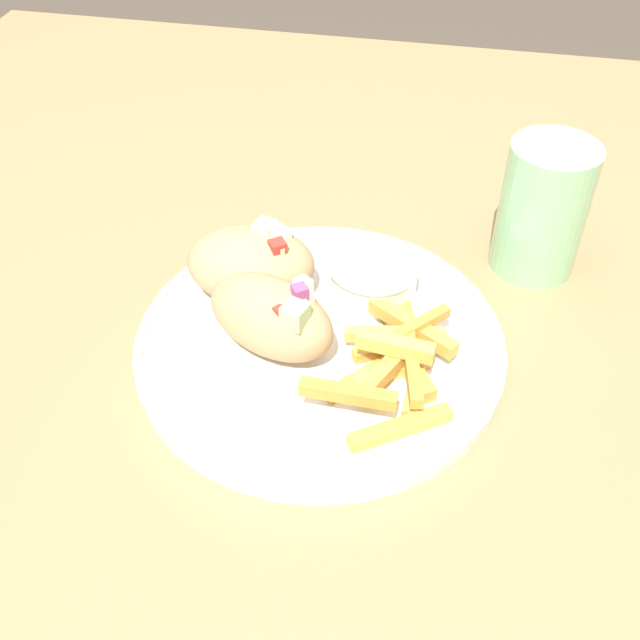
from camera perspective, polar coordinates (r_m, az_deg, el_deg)
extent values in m
cube|color=#9E7A51|center=(0.68, -1.20, -0.73)|extent=(1.22, 1.22, 0.04)
cylinder|color=#9E7A51|center=(1.47, -17.52, 6.50)|extent=(0.06, 0.06, 0.68)
cylinder|color=white|center=(0.63, 0.00, -1.80)|extent=(0.31, 0.31, 0.01)
torus|color=white|center=(0.62, 0.00, -1.21)|extent=(0.31, 0.31, 0.01)
ellipsoid|color=tan|center=(0.60, -3.77, 0.28)|extent=(0.13, 0.11, 0.06)
cube|color=silver|center=(0.58, -1.35, 1.51)|extent=(0.02, 0.02, 0.01)
cube|color=red|center=(0.57, -2.45, 0.47)|extent=(0.01, 0.01, 0.01)
cube|color=#A34C84|center=(0.57, -1.54, 2.15)|extent=(0.02, 0.02, 0.01)
cube|color=white|center=(0.58, -1.30, 2.61)|extent=(0.02, 0.02, 0.01)
cube|color=#B7D693|center=(0.56, -1.90, 0.40)|extent=(0.02, 0.02, 0.02)
ellipsoid|color=tan|center=(0.65, -5.29, 4.28)|extent=(0.12, 0.09, 0.06)
cube|color=silver|center=(0.64, -4.17, 6.80)|extent=(0.02, 0.02, 0.02)
cube|color=red|center=(0.63, -3.17, 5.71)|extent=(0.02, 0.02, 0.01)
cube|color=#B7D693|center=(0.63, -3.03, 5.45)|extent=(0.01, 0.01, 0.01)
cube|color=white|center=(0.64, -3.02, 6.41)|extent=(0.02, 0.02, 0.01)
cube|color=#E5B251|center=(0.60, 5.50, -3.64)|extent=(0.06, 0.06, 0.01)
cube|color=#E5B251|center=(0.59, 7.28, -4.80)|extent=(0.01, 0.07, 0.01)
cube|color=#E5B251|center=(0.59, 4.79, -4.17)|extent=(0.06, 0.04, 0.01)
cube|color=gold|center=(0.62, 6.89, -1.20)|extent=(0.03, 0.08, 0.01)
cube|color=gold|center=(0.59, 7.07, -3.91)|extent=(0.04, 0.06, 0.01)
cube|color=gold|center=(0.59, 3.61, -4.17)|extent=(0.06, 0.07, 0.01)
cube|color=gold|center=(0.56, 6.13, -8.15)|extent=(0.07, 0.05, 0.01)
cube|color=gold|center=(0.61, 5.50, -2.08)|extent=(0.06, 0.04, 0.01)
cube|color=gold|center=(0.62, 6.62, -1.47)|extent=(0.04, 0.06, 0.01)
cube|color=gold|center=(0.55, 2.15, -5.63)|extent=(0.07, 0.01, 0.01)
cube|color=gold|center=(0.60, 7.36, -0.52)|extent=(0.05, 0.06, 0.01)
cube|color=gold|center=(0.58, 4.95, -3.91)|extent=(0.04, 0.07, 0.01)
cube|color=#E5B251|center=(0.58, 5.76, -1.96)|extent=(0.06, 0.02, 0.01)
cube|color=gold|center=(0.61, 7.05, -0.49)|extent=(0.08, 0.05, 0.01)
cube|color=#E5B251|center=(0.61, 5.74, -1.11)|extent=(0.08, 0.02, 0.01)
cube|color=gold|center=(0.58, 7.01, -3.42)|extent=(0.03, 0.08, 0.01)
cylinder|color=white|center=(0.66, 4.07, 3.13)|extent=(0.08, 0.08, 0.03)
cylinder|color=beige|center=(0.65, 4.12, 3.91)|extent=(0.06, 0.06, 0.01)
torus|color=white|center=(0.65, 4.14, 4.12)|extent=(0.08, 0.08, 0.00)
cylinder|color=#8CCC93|center=(0.71, 16.61, 8.11)|extent=(0.08, 0.08, 0.13)
cylinder|color=silver|center=(0.72, 16.32, 6.89)|extent=(0.07, 0.07, 0.08)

